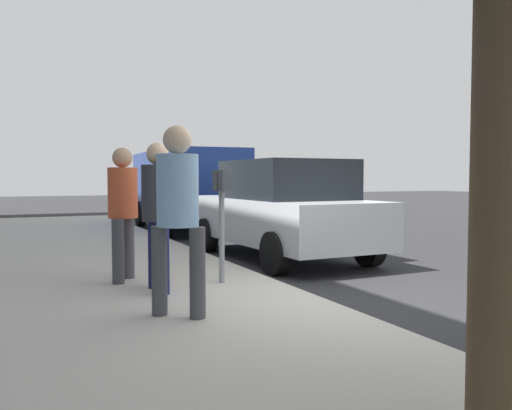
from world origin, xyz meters
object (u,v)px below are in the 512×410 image
at_px(parking_meter, 222,202).
at_px(parked_sedan_near, 282,209).
at_px(parking_officer, 123,204).
at_px(parked_van_far, 186,185).
at_px(pedestrian_bystander, 178,204).
at_px(pedestrian_at_meter, 158,205).

bearing_deg(parking_meter, parked_sedan_near, -41.76).
bearing_deg(parked_sedan_near, parking_officer, 117.89).
bearing_deg(parking_officer, parked_van_far, 98.37).
relative_size(pedestrian_bystander, parking_officer, 1.06).
xyz_separation_m(pedestrian_at_meter, parked_sedan_near, (2.46, -2.90, -0.26)).
bearing_deg(parking_meter, parking_officer, 60.06).
height_order(parking_meter, pedestrian_at_meter, pedestrian_at_meter).
relative_size(parking_officer, parked_van_far, 0.32).
height_order(pedestrian_bystander, parking_officer, pedestrian_bystander).
distance_m(pedestrian_at_meter, parked_sedan_near, 3.81).
bearing_deg(parked_sedan_near, parked_van_far, 0.01).
relative_size(parking_meter, parked_sedan_near, 0.32).
distance_m(parking_meter, parking_officer, 1.27).
height_order(pedestrian_at_meter, parked_sedan_near, pedestrian_at_meter).
height_order(parking_meter, parking_officer, parking_officer).
height_order(pedestrian_bystander, parked_van_far, parked_van_far).
height_order(parking_meter, parked_sedan_near, parked_sedan_near).
distance_m(parked_sedan_near, parked_van_far, 5.80).
bearing_deg(parking_meter, pedestrian_bystander, 144.63).
xyz_separation_m(pedestrian_bystander, parking_officer, (1.99, 0.13, -0.08)).
xyz_separation_m(pedestrian_at_meter, parked_van_far, (8.25, -2.90, 0.10)).
bearing_deg(pedestrian_at_meter, parked_sedan_near, 40.12).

